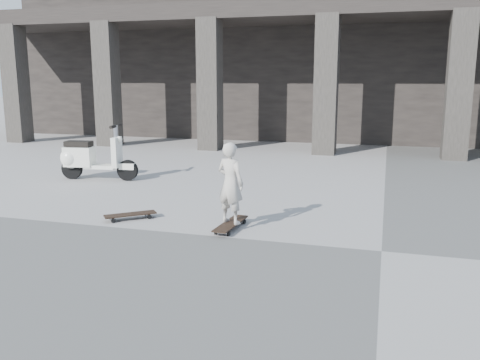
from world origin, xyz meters
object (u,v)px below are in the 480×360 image
(skateboard_spare, at_px, (130,215))
(scooter, at_px, (86,158))
(longboard, at_px, (231,224))
(child, at_px, (230,183))

(skateboard_spare, height_order, scooter, scooter)
(longboard, bearing_deg, skateboard_spare, 92.43)
(longboard, distance_m, scooter, 5.04)
(skateboard_spare, bearing_deg, scooter, 92.76)
(longboard, distance_m, child, 0.62)
(skateboard_spare, xyz_separation_m, scooter, (-2.52, 2.70, 0.41))
(child, bearing_deg, longboard, 12.87)
(longboard, height_order, skateboard_spare, skateboard_spare)
(child, bearing_deg, skateboard_spare, 18.36)
(child, relative_size, scooter, 0.69)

